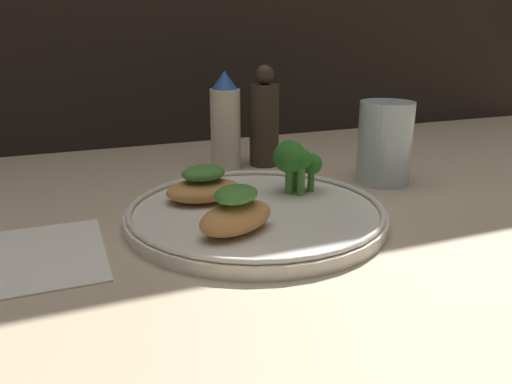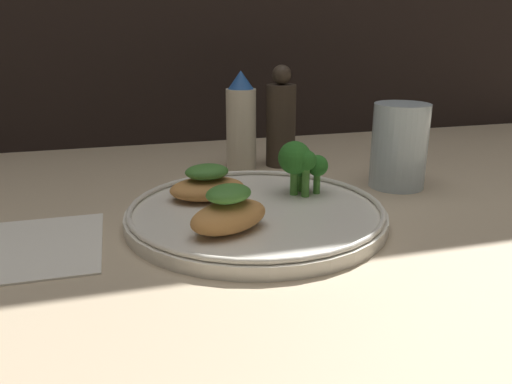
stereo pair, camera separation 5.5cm
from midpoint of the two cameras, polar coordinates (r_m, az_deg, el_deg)
The scene contains 9 objects.
ground_plane at distance 56.25cm, azimuth 2.80°, elevation -3.82°, with size 180.00×180.00×1.00cm, color tan.
plate at distance 55.71cm, azimuth 2.82°, elevation -2.40°, with size 28.92×28.92×2.00cm.
grilled_meat_front at distance 48.70cm, azimuth 0.11°, elevation -2.40°, with size 9.72×7.79×4.82cm.
grilled_meat_middle at distance 58.54cm, azimuth -2.93°, elevation 0.75°, with size 9.06×6.55×4.14cm.
broccoli_bunch at distance 60.06cm, azimuth 7.79°, elevation 3.35°, with size 6.10×4.89×6.59cm.
sauce_bottle at distance 75.86cm, azimuth 0.38°, elevation 7.91°, with size 4.52×4.52×14.76cm.
pepper_grinder at distance 77.84cm, azimuth 4.90°, elevation 8.03°, with size 4.56×4.56×15.49cm.
drinking_glass at distance 70.29cm, azimuth 18.23°, elevation 5.00°, with size 7.38×7.38×11.29cm.
napkin at distance 52.97cm, azimuth -22.72°, elevation -5.91°, with size 15.40×15.40×0.40cm.
Camera 2 is at (-14.18, -50.31, 20.48)cm, focal length 35.00 mm.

